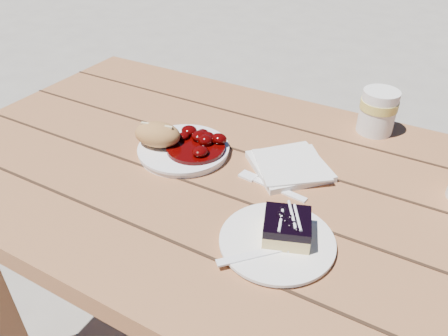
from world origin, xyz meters
The scene contains 10 objects.
picnic_table centered at (0.00, 0.00, 0.59)m, with size 2.00×1.55×0.75m.
main_plate centered at (-0.45, 0.01, 0.76)m, with size 0.20×0.20×0.02m, color white.
goulash_stew centered at (-0.42, 0.01, 0.79)m, with size 0.13×0.13×0.04m, color #410202, non-canonical shape.
bread_roll centered at (-0.50, -0.01, 0.79)m, with size 0.11×0.07×0.06m, color #AE7B43.
dessert_plate centered at (-0.14, -0.15, 0.76)m, with size 0.20×0.20×0.01m, color white.
blueberry_cake centered at (-0.13, -0.14, 0.78)m, with size 0.10×0.10×0.05m.
fork_dessert centered at (-0.16, -0.21, 0.76)m, with size 0.03×0.16×0.01m, color white, non-canonical shape.
napkin_stack centered at (-0.21, 0.07, 0.76)m, with size 0.15×0.15×0.01m, color white.
fork_table centered at (-0.20, -0.01, 0.75)m, with size 0.03×0.16×0.01m, color white, non-canonical shape.
second_cup centered at (-0.09, 0.32, 0.80)m, with size 0.09×0.09×0.11m, color white.
Camera 1 is at (0.05, -0.68, 1.29)m, focal length 35.00 mm.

